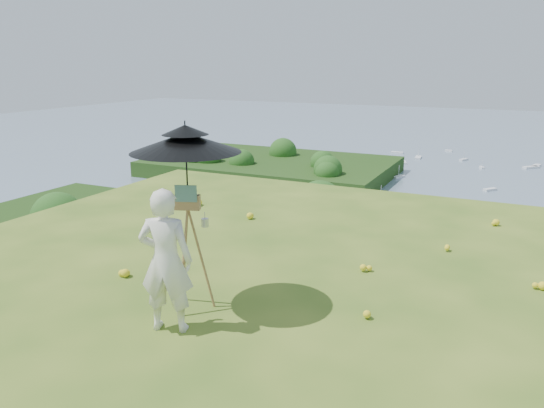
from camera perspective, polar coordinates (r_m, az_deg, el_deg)
The scene contains 12 objects.
ground at distance 7.21m, azimuth 3.49°, elevation -10.98°, with size 14.00×14.00×0.00m, color #3D631C.
shoreline_tier at distance 90.02m, azimuth 21.87°, elevation -11.91°, with size 170.00×28.00×8.00m, color #696254.
bay_water at distance 248.82m, azimuth 24.83°, elevation 5.07°, with size 700.00×700.00×0.00m, color slate.
peninsula at distance 181.53m, azimuth -0.09°, elevation 4.84°, with size 90.00×60.00×12.00m, color #19360E, non-canonical shape.
slope_trees at distance 44.92m, azimuth 20.56°, elevation -9.82°, with size 110.00×50.00×6.00m, color #245218, non-canonical shape.
harbor_town at distance 87.39m, azimuth 22.29°, elevation -8.09°, with size 110.00×22.00×5.00m, color silver, non-canonical shape.
moored_boats at distance 171.68m, azimuth 20.00°, elevation 1.75°, with size 140.00×140.00×0.70m, color white, non-canonical shape.
wildflowers at distance 7.40m, azimuth 4.24°, elevation -9.78°, with size 10.00×10.50×0.12m, color yellow, non-canonical shape.
painter at distance 6.42m, azimuth -11.34°, elevation -6.03°, with size 0.65×0.42×1.77m, color white.
field_easel at distance 6.94m, azimuth -8.88°, elevation -4.67°, with size 0.64×0.64×1.68m, color olive, non-canonical shape.
sun_umbrella at distance 6.68m, azimuth -9.18°, elevation 4.22°, with size 1.38×1.38×1.09m, color black, non-canonical shape.
painter_cap at distance 6.17m, azimuth -11.74°, elevation 1.23°, with size 0.18×0.21×0.10m, color #E17B7E, non-canonical shape.
Camera 1 is at (2.40, -6.02, 3.16)m, focal length 35.00 mm.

